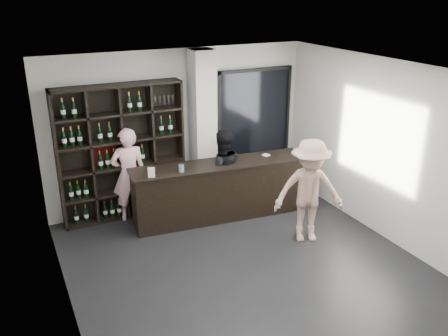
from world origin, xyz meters
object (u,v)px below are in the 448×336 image
wine_shelf (122,153)px  taster_black (222,173)px  taster_pink (129,174)px  customer (309,191)px  tasting_counter (220,190)px

wine_shelf → taster_black: (1.59, -0.72, -0.40)m
taster_pink → taster_black: bearing=165.6°
taster_pink → customer: (2.38, -2.00, 0.02)m
tasting_counter → customer: size_ratio=1.82×
tasting_counter → taster_black: size_ratio=1.97×
tasting_counter → wine_shelf: bearing=157.1°
taster_pink → customer: 3.11m
wine_shelf → taster_black: size_ratio=1.50×
taster_pink → taster_black: taster_pink is taller
wine_shelf → tasting_counter: 1.84m
taster_pink → taster_black: (1.54, -0.55, -0.04)m
wine_shelf → taster_black: wine_shelf is taller
tasting_counter → customer: customer is taller
taster_black → customer: customer is taller
wine_shelf → tasting_counter: bearing=-28.5°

